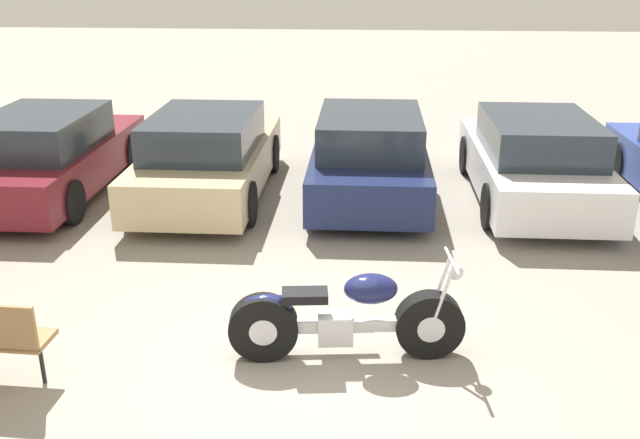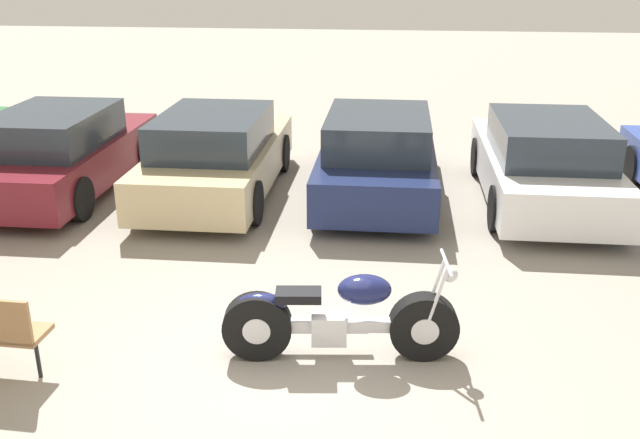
% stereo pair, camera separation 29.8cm
% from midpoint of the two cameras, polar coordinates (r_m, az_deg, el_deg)
% --- Properties ---
extents(ground_plane, '(60.00, 60.00, 0.00)m').
position_cam_midpoint_polar(ground_plane, '(7.01, -1.66, -11.79)').
color(ground_plane, gray).
extents(motorcycle, '(2.31, 0.63, 1.03)m').
position_cam_midpoint_polar(motorcycle, '(6.98, 2.73, -7.93)').
color(motorcycle, black).
rests_on(motorcycle, ground_plane).
extents(parked_car_maroon, '(1.86, 4.34, 1.38)m').
position_cam_midpoint_polar(parked_car_maroon, '(12.36, -19.38, 5.08)').
color(parked_car_maroon, maroon).
rests_on(parked_car_maroon, ground_plane).
extents(parked_car_champagne, '(1.86, 4.34, 1.38)m').
position_cam_midpoint_polar(parked_car_champagne, '(11.59, -7.52, 5.11)').
color(parked_car_champagne, '#C6B284').
rests_on(parked_car_champagne, ground_plane).
extents(parked_car_navy, '(1.86, 4.34, 1.38)m').
position_cam_midpoint_polar(parked_car_navy, '(11.52, 5.38, 5.10)').
color(parked_car_navy, '#19234C').
rests_on(parked_car_navy, ground_plane).
extents(parked_car_white, '(1.86, 4.34, 1.38)m').
position_cam_midpoint_polar(parked_car_white, '(11.68, 18.14, 4.36)').
color(parked_car_white, white).
rests_on(parked_car_white, ground_plane).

